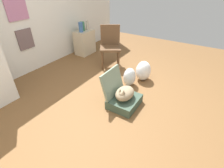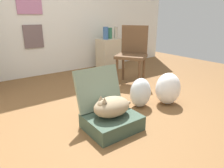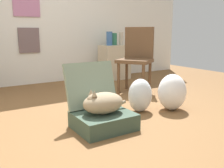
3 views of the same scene
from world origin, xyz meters
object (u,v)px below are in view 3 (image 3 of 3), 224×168
(vase_short, at_px, (121,39))
(chair, at_px, (136,56))
(plastic_bag_white, at_px, (140,95))
(side_table, at_px, (114,62))
(suitcase_base, at_px, (103,121))
(plastic_bag_clear, at_px, (172,92))
(cat, at_px, (103,103))
(vase_tall, at_px, (109,39))
(vase_round, at_px, (113,39))

(vase_short, bearing_deg, chair, -112.20)
(plastic_bag_white, bearing_deg, side_table, 65.33)
(vase_short, bearing_deg, side_table, 168.92)
(suitcase_base, relative_size, plastic_bag_clear, 1.25)
(cat, height_order, plastic_bag_clear, plastic_bag_clear)
(suitcase_base, distance_m, vase_short, 2.69)
(cat, distance_m, side_table, 2.55)
(plastic_bag_clear, xyz_separation_m, side_table, (0.50, 2.00, 0.11))
(suitcase_base, relative_size, vase_tall, 2.07)
(side_table, bearing_deg, suitcase_base, -125.12)
(vase_short, xyz_separation_m, vase_round, (-0.13, 0.07, -0.01))
(suitcase_base, bearing_deg, plastic_bag_clear, 4.96)
(plastic_bag_clear, xyz_separation_m, vase_short, (0.63, 1.97, 0.56))
(suitcase_base, relative_size, cat, 1.10)
(cat, xyz_separation_m, vase_round, (1.47, 2.13, 0.51))
(vase_tall, bearing_deg, side_table, 12.79)
(vase_round, height_order, chair, chair)
(cat, distance_m, chair, 1.61)
(cat, bearing_deg, chair, 41.25)
(cat, relative_size, vase_short, 1.97)
(vase_short, height_order, vase_round, vase_short)
(side_table, xyz_separation_m, vase_short, (0.13, -0.03, 0.44))
(plastic_bag_clear, bearing_deg, cat, -175.09)
(vase_tall, height_order, vase_short, vase_tall)
(plastic_bag_white, relative_size, vase_tall, 1.50)
(suitcase_base, distance_m, chair, 1.64)
(side_table, relative_size, vase_tall, 2.56)
(cat, xyz_separation_m, side_table, (1.47, 2.08, 0.07))
(vase_short, bearing_deg, vase_tall, -179.11)
(cat, height_order, vase_tall, vase_tall)
(vase_round, xyz_separation_m, chair, (-0.28, -1.08, -0.23))
(cat, xyz_separation_m, plastic_bag_white, (0.62, 0.22, -0.06))
(suitcase_base, xyz_separation_m, vase_tall, (1.33, 2.05, 0.70))
(plastic_bag_clear, bearing_deg, vase_tall, 79.52)
(suitcase_base, bearing_deg, side_table, 54.88)
(cat, distance_m, vase_short, 2.66)
(vase_tall, bearing_deg, vase_round, 28.74)
(vase_short, xyz_separation_m, chair, (-0.41, -1.01, -0.23))
(side_table, relative_size, vase_short, 2.68)
(plastic_bag_clear, relative_size, side_table, 0.65)
(plastic_bag_clear, bearing_deg, vase_round, 76.31)
(suitcase_base, relative_size, chair, 0.54)
(side_table, bearing_deg, plastic_bag_clear, -103.97)
(chair, bearing_deg, suitcase_base, -81.93)
(cat, height_order, vase_short, vase_short)
(suitcase_base, xyz_separation_m, vase_round, (1.46, 2.13, 0.68))
(vase_short, relative_size, vase_round, 1.07)
(suitcase_base, bearing_deg, vase_short, 52.16)
(vase_tall, bearing_deg, suitcase_base, -122.98)
(vase_tall, distance_m, vase_round, 0.15)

